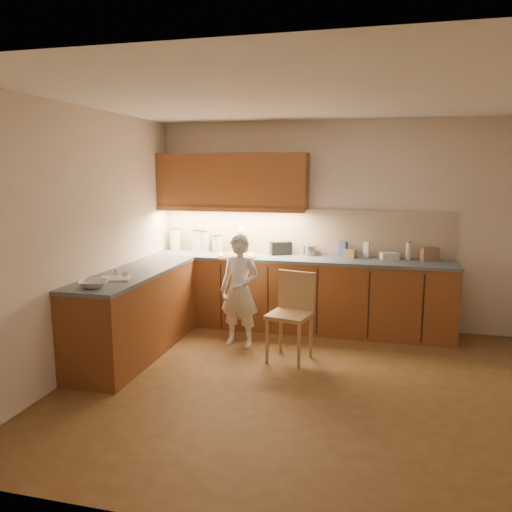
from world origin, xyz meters
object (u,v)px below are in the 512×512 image
child (240,291)px  wooden_chair (292,309)px  oil_jug (242,241)px  toaster (281,248)px  pizza_on_board (236,256)px

child → wooden_chair: 0.69m
oil_jug → toaster: size_ratio=1.15×
pizza_on_board → child: 0.68m
wooden_chair → child: bearing=171.8°
wooden_chair → toaster: (-0.36, 1.15, 0.47)m
wooden_chair → oil_jug: 1.55m
pizza_on_board → toaster: size_ratio=1.65×
pizza_on_board → toaster: bearing=34.5°
wooden_chair → oil_jug: oil_jug is taller
child → toaster: 1.02m
pizza_on_board → child: (0.21, -0.57, -0.30)m
child → wooden_chair: (0.64, -0.24, -0.10)m
child → pizza_on_board: bearing=117.8°
wooden_chair → toaster: size_ratio=3.07×
pizza_on_board → wooden_chair: size_ratio=0.54×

